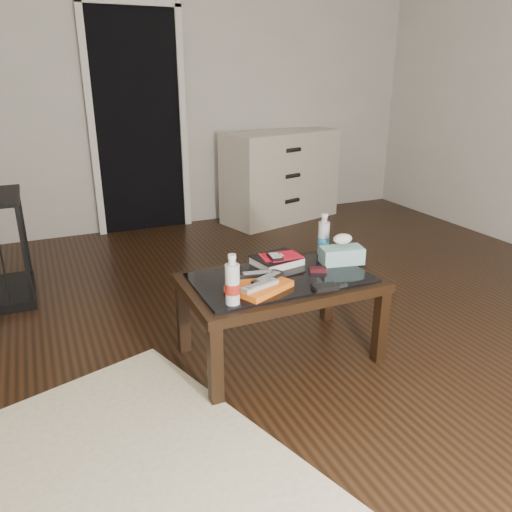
{
  "coord_description": "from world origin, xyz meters",
  "views": [
    {
      "loc": [
        -1.34,
        -2.3,
        1.46
      ],
      "look_at": [
        -0.34,
        -0.07,
        0.55
      ],
      "focal_mm": 35.0,
      "sensor_mm": 36.0,
      "label": 1
    }
  ],
  "objects_px": {
    "coffee_table": "(281,288)",
    "dresser": "(280,176)",
    "water_bottle_right": "(324,234)",
    "tissue_box": "(342,255)",
    "water_bottle_left": "(232,279)",
    "textbook": "(277,260)"
  },
  "relations": [
    {
      "from": "textbook",
      "to": "water_bottle_right",
      "type": "relative_size",
      "value": 1.05
    },
    {
      "from": "coffee_table",
      "to": "dresser",
      "type": "relative_size",
      "value": 0.78
    },
    {
      "from": "coffee_table",
      "to": "textbook",
      "type": "xyz_separation_m",
      "value": [
        0.06,
        0.17,
        0.09
      ]
    },
    {
      "from": "water_bottle_right",
      "to": "tissue_box",
      "type": "distance_m",
      "value": 0.19
    },
    {
      "from": "dresser",
      "to": "water_bottle_left",
      "type": "xyz_separation_m",
      "value": [
        -1.56,
        -2.61,
        0.13
      ]
    },
    {
      "from": "dresser",
      "to": "water_bottle_right",
      "type": "xyz_separation_m",
      "value": [
        -0.83,
        -2.2,
        0.13
      ]
    },
    {
      "from": "coffee_table",
      "to": "water_bottle_left",
      "type": "bearing_deg",
      "value": -150.74
    },
    {
      "from": "dresser",
      "to": "textbook",
      "type": "bearing_deg",
      "value": -132.07
    },
    {
      "from": "dresser",
      "to": "water_bottle_left",
      "type": "relative_size",
      "value": 5.41
    },
    {
      "from": "water_bottle_right",
      "to": "water_bottle_left",
      "type": "bearing_deg",
      "value": -150.65
    },
    {
      "from": "water_bottle_left",
      "to": "water_bottle_right",
      "type": "xyz_separation_m",
      "value": [
        0.73,
        0.41,
        0.0
      ]
    },
    {
      "from": "dresser",
      "to": "water_bottle_right",
      "type": "bearing_deg",
      "value": -125.61
    },
    {
      "from": "coffee_table",
      "to": "tissue_box",
      "type": "xyz_separation_m",
      "value": [
        0.4,
        0.04,
        0.11
      ]
    },
    {
      "from": "dresser",
      "to": "textbook",
      "type": "relative_size",
      "value": 5.15
    },
    {
      "from": "coffee_table",
      "to": "water_bottle_right",
      "type": "bearing_deg",
      "value": 29.42
    },
    {
      "from": "textbook",
      "to": "water_bottle_right",
      "type": "distance_m",
      "value": 0.34
    },
    {
      "from": "coffee_table",
      "to": "tissue_box",
      "type": "bearing_deg",
      "value": 6.0
    },
    {
      "from": "coffee_table",
      "to": "water_bottle_right",
      "type": "xyz_separation_m",
      "value": [
        0.38,
        0.22,
        0.18
      ]
    },
    {
      "from": "dresser",
      "to": "water_bottle_left",
      "type": "bearing_deg",
      "value": -135.74
    },
    {
      "from": "water_bottle_left",
      "to": "water_bottle_right",
      "type": "relative_size",
      "value": 1.0
    },
    {
      "from": "water_bottle_right",
      "to": "tissue_box",
      "type": "height_order",
      "value": "water_bottle_right"
    },
    {
      "from": "textbook",
      "to": "tissue_box",
      "type": "distance_m",
      "value": 0.36
    }
  ]
}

